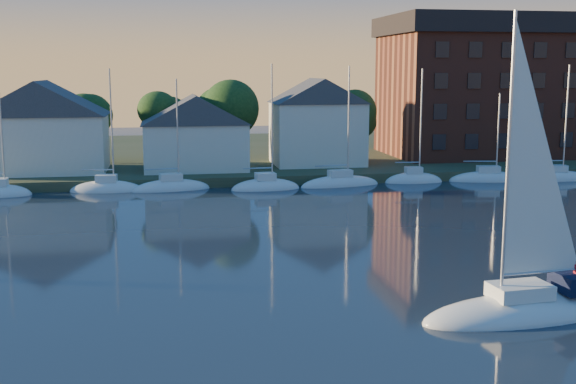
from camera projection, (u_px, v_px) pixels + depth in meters
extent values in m
cube|color=#333E24|center=(234.00, 158.00, 97.70)|extent=(160.00, 50.00, 2.00)
cube|color=brown|center=(256.00, 184.00, 75.36)|extent=(120.00, 3.00, 1.00)
cube|color=silver|center=(44.00, 143.00, 76.79)|extent=(13.00, 9.00, 6.00)
cube|color=silver|center=(195.00, 146.00, 78.61)|extent=(11.00, 8.00, 5.00)
cube|color=silver|center=(317.00, 134.00, 82.76)|extent=(10.00, 8.00, 7.00)
cube|color=brown|center=(506.00, 95.00, 92.32)|extent=(30.00, 16.00, 15.00)
cube|color=black|center=(509.00, 26.00, 90.87)|extent=(31.00, 17.00, 2.40)
cylinder|color=#362318|center=(14.00, 151.00, 81.18)|extent=(0.50, 0.50, 3.50)
sphere|color=black|center=(12.00, 111.00, 80.43)|extent=(5.40, 5.40, 5.40)
cylinder|color=#362318|center=(88.00, 149.00, 82.53)|extent=(0.50, 0.50, 3.50)
sphere|color=black|center=(86.00, 110.00, 81.79)|extent=(5.40, 5.40, 5.40)
cylinder|color=#362318|center=(159.00, 148.00, 83.89)|extent=(0.50, 0.50, 3.50)
sphere|color=black|center=(157.00, 110.00, 83.14)|extent=(5.40, 5.40, 5.40)
cylinder|color=#362318|center=(227.00, 147.00, 85.24)|extent=(0.50, 0.50, 3.50)
sphere|color=black|center=(227.00, 109.00, 84.50)|extent=(5.40, 5.40, 5.40)
cylinder|color=#362318|center=(294.00, 146.00, 86.60)|extent=(0.50, 0.50, 3.50)
sphere|color=black|center=(294.00, 108.00, 85.85)|extent=(5.40, 5.40, 5.40)
cylinder|color=#362318|center=(358.00, 144.00, 87.96)|extent=(0.50, 0.50, 3.50)
sphere|color=black|center=(359.00, 108.00, 87.21)|extent=(5.40, 5.40, 5.40)
cylinder|color=#362318|center=(421.00, 143.00, 89.31)|extent=(0.50, 0.50, 3.50)
sphere|color=black|center=(422.00, 107.00, 88.57)|extent=(5.40, 5.40, 5.40)
cylinder|color=#362318|center=(481.00, 142.00, 90.67)|extent=(0.50, 0.50, 3.50)
sphere|color=black|center=(483.00, 107.00, 89.92)|extent=(5.40, 5.40, 5.40)
cylinder|color=#362318|center=(540.00, 141.00, 92.02)|extent=(0.50, 0.50, 3.50)
sphere|color=black|center=(542.00, 106.00, 91.28)|extent=(5.40, 5.40, 5.40)
ellipsoid|color=silver|center=(9.00, 195.00, 68.38)|extent=(7.50, 2.40, 2.20)
cube|color=silver|center=(8.00, 182.00, 68.16)|extent=(2.10, 1.32, 0.70)
cylinder|color=#A5A8AD|center=(14.00, 132.00, 67.51)|extent=(0.16, 0.16, 10.00)
ellipsoid|color=silver|center=(96.00, 193.00, 69.74)|extent=(7.50, 2.40, 2.20)
cube|color=silver|center=(96.00, 180.00, 69.52)|extent=(2.10, 1.32, 0.70)
cylinder|color=#A5A8AD|center=(101.00, 131.00, 68.87)|extent=(0.16, 0.16, 10.00)
cylinder|color=#A5A8AD|center=(86.00, 171.00, 69.24)|extent=(3.15, 0.12, 0.12)
ellipsoid|color=silver|center=(180.00, 190.00, 71.09)|extent=(7.50, 2.40, 2.20)
cube|color=silver|center=(179.00, 177.00, 70.87)|extent=(2.10, 1.32, 0.70)
cylinder|color=#A5A8AD|center=(186.00, 130.00, 70.22)|extent=(0.16, 0.16, 10.00)
cylinder|color=#A5A8AD|center=(171.00, 169.00, 70.59)|extent=(3.15, 0.12, 0.12)
ellipsoid|color=silver|center=(260.00, 188.00, 72.45)|extent=(7.50, 2.40, 2.20)
cube|color=silver|center=(260.00, 175.00, 72.23)|extent=(2.10, 1.32, 0.70)
cylinder|color=#A5A8AD|center=(267.00, 129.00, 71.58)|extent=(0.16, 0.16, 10.00)
cylinder|color=#A5A8AD|center=(252.00, 167.00, 71.95)|extent=(3.15, 0.12, 0.12)
ellipsoid|color=silver|center=(337.00, 186.00, 73.80)|extent=(7.50, 2.40, 2.20)
cube|color=silver|center=(337.00, 173.00, 73.59)|extent=(2.10, 1.32, 0.70)
cylinder|color=#A5A8AD|center=(345.00, 128.00, 72.93)|extent=(0.16, 0.16, 10.00)
cylinder|color=#A5A8AD|center=(330.00, 165.00, 73.30)|extent=(3.15, 0.12, 0.12)
ellipsoid|color=silver|center=(412.00, 184.00, 75.16)|extent=(7.50, 2.40, 2.20)
cube|color=silver|center=(412.00, 172.00, 74.94)|extent=(2.10, 1.32, 0.70)
cylinder|color=#A5A8AD|center=(421.00, 127.00, 74.29)|extent=(0.16, 0.16, 10.00)
cylinder|color=#A5A8AD|center=(405.00, 164.00, 74.66)|extent=(3.15, 0.12, 0.12)
ellipsoid|color=silver|center=(484.00, 182.00, 76.52)|extent=(7.50, 2.40, 2.20)
cube|color=silver|center=(484.00, 170.00, 76.30)|extent=(2.10, 1.32, 0.70)
cylinder|color=#A5A8AD|center=(493.00, 126.00, 75.65)|extent=(0.16, 0.16, 10.00)
cylinder|color=#A5A8AD|center=(477.00, 162.00, 76.02)|extent=(3.15, 0.12, 0.12)
ellipsoid|color=silver|center=(553.00, 180.00, 77.87)|extent=(7.50, 2.40, 2.20)
cube|color=silver|center=(554.00, 168.00, 77.65)|extent=(2.10, 1.32, 0.70)
cylinder|color=#A5A8AD|center=(563.00, 125.00, 77.00)|extent=(0.16, 0.16, 10.00)
cylinder|color=#A5A8AD|center=(548.00, 160.00, 77.37)|extent=(3.15, 0.12, 0.12)
ellipsoid|color=silver|center=(518.00, 317.00, 34.76)|extent=(10.33, 4.12, 2.20)
cube|color=silver|center=(520.00, 291.00, 34.54)|extent=(2.97, 2.03, 0.70)
cylinder|color=#A5A8AD|center=(508.00, 160.00, 33.21)|extent=(0.16, 0.16, 13.45)
cylinder|color=#A5A8AD|center=(541.00, 272.00, 34.68)|extent=(4.23, 0.49, 0.12)
cube|color=black|center=(571.00, 282.00, 35.22)|extent=(1.56, 2.06, 0.90)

